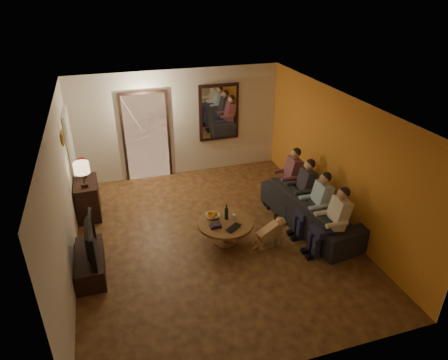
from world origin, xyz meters
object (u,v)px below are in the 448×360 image
object	(u,v)px
tv_stand	(90,263)
person_a	(334,223)
person_d	(289,179)
laptop	(236,229)
tv	(86,240)
sofa	(313,209)
person_c	(302,192)
table_lamp	(83,175)
person_b	(317,207)
bowl	(213,216)
dog	(270,233)
dresser	(88,198)
coffee_table	(225,232)
wine_bottle	(226,212)

from	to	relation	value
tv_stand	person_a	distance (m)	4.24
person_d	laptop	world-z (taller)	person_d
tv	laptop	distance (m)	2.53
sofa	person_c	distance (m)	0.40
tv	laptop	world-z (taller)	tv
table_lamp	person_b	bearing A→B (deg)	-23.43
person_d	bowl	size ratio (longest dim) A/B	4.63
dog	bowl	bearing A→B (deg)	140.45
tv	tv_stand	bearing A→B (deg)	0.00
dresser	person_c	distance (m)	4.40
person_a	dog	world-z (taller)	person_a
dresser	tv	size ratio (longest dim) A/B	0.83
table_lamp	coffee_table	bearing A→B (deg)	-33.06
dog	person_a	bearing A→B (deg)	-35.72
person_a	sofa	bearing A→B (deg)	83.66
tv	wine_bottle	world-z (taller)	tv
table_lamp	sofa	bearing A→B (deg)	-19.44
person_a	laptop	world-z (taller)	person_a
dog	laptop	distance (m)	0.68
tv	person_a	world-z (taller)	person_a
bowl	person_a	bearing A→B (deg)	-28.63
person_b	dog	world-z (taller)	person_b
person_c	person_d	size ratio (longest dim) A/B	1.00
person_a	wine_bottle	xyz separation A→B (m)	(-1.69, 0.93, 0.01)
person_a	person_b	world-z (taller)	same
laptop	person_d	bearing A→B (deg)	2.10
sofa	wine_bottle	size ratio (longest dim) A/B	7.92
person_a	person_d	world-z (taller)	same
laptop	person_a	bearing A→B (deg)	-53.70
person_c	coffee_table	size ratio (longest dim) A/B	1.16
table_lamp	tv	world-z (taller)	table_lamp
coffee_table	bowl	size ratio (longest dim) A/B	4.00
dresser	dog	world-z (taller)	dresser
tv	person_c	bearing A→B (deg)	-82.90
coffee_table	sofa	bearing A→B (deg)	2.21
coffee_table	person_b	bearing A→B (deg)	-7.49
coffee_table	wine_bottle	world-z (taller)	wine_bottle
wine_bottle	coffee_table	bearing A→B (deg)	-116.57
tv	laptop	bearing A→B (deg)	-93.02
tv_stand	sofa	size ratio (longest dim) A/B	0.46
table_lamp	bowl	bearing A→B (deg)	-31.17
sofa	person_a	distance (m)	0.94
dresser	person_d	bearing A→B (deg)	-11.20
table_lamp	wine_bottle	world-z (taller)	table_lamp
sofa	dresser	bearing A→B (deg)	60.21
tv_stand	person_b	distance (m)	4.18
person_a	dog	xyz separation A→B (m)	(-0.99, 0.50, -0.32)
person_a	coffee_table	world-z (taller)	person_a
table_lamp	laptop	distance (m)	3.18
person_c	tv_stand	bearing A→B (deg)	-172.90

